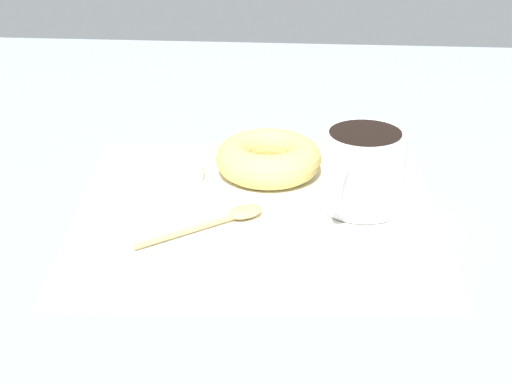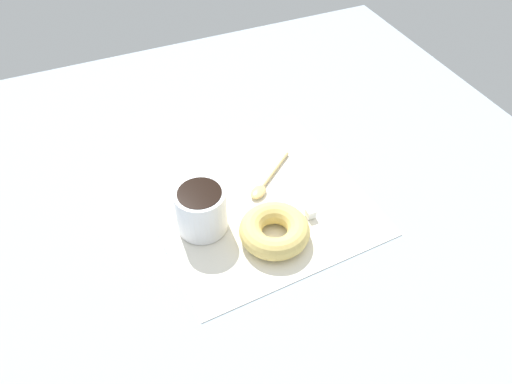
% 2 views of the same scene
% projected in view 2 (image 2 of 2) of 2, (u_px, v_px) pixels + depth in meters
% --- Properties ---
extents(ground_plane, '(1.20, 1.20, 0.02)m').
position_uv_depth(ground_plane, '(252.00, 215.00, 0.85)').
color(ground_plane, '#99A8B7').
extents(napkin, '(0.37, 0.37, 0.00)m').
position_uv_depth(napkin, '(256.00, 201.00, 0.86)').
color(napkin, white).
rests_on(napkin, ground_plane).
extents(coffee_cup, '(0.11, 0.08, 0.08)m').
position_uv_depth(coffee_cup, '(202.00, 209.00, 0.79)').
color(coffee_cup, white).
rests_on(coffee_cup, napkin).
extents(donut, '(0.11, 0.11, 0.04)m').
position_uv_depth(donut, '(274.00, 231.00, 0.79)').
color(donut, '#E5C66B').
rests_on(donut, napkin).
extents(spoon, '(0.10, 0.12, 0.01)m').
position_uv_depth(spoon, '(263.00, 185.00, 0.88)').
color(spoon, '#D8B772').
rests_on(spoon, napkin).
extents(sugar_cube, '(0.01, 0.01, 0.01)m').
position_uv_depth(sugar_cube, '(311.00, 213.00, 0.83)').
color(sugar_cube, white).
rests_on(sugar_cube, napkin).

